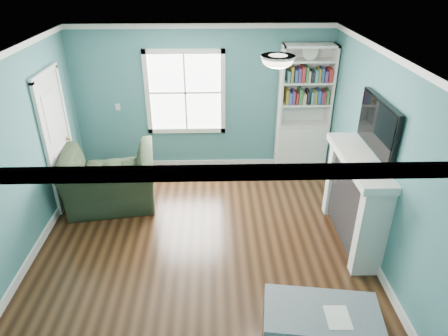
{
  "coord_description": "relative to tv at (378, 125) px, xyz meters",
  "views": [
    {
      "loc": [
        0.18,
        -4.3,
        3.56
      ],
      "look_at": [
        0.32,
        0.4,
        1.06
      ],
      "focal_mm": 32.0,
      "sensor_mm": 36.0,
      "label": 1
    }
  ],
  "objects": [
    {
      "name": "floor",
      "position": [
        -2.2,
        -0.2,
        -1.72
      ],
      "size": [
        5.0,
        5.0,
        0.0
      ],
      "primitive_type": "plane",
      "color": "black",
      "rests_on": "ground"
    },
    {
      "name": "room_walls",
      "position": [
        -2.2,
        -0.2,
        -0.14
      ],
      "size": [
        5.0,
        5.0,
        5.0
      ],
      "color": "teal",
      "rests_on": "ground"
    },
    {
      "name": "trim",
      "position": [
        -2.2,
        -0.2,
        -0.49
      ],
      "size": [
        4.5,
        5.0,
        2.6
      ],
      "color": "white",
      "rests_on": "ground"
    },
    {
      "name": "window",
      "position": [
        -2.5,
        2.29,
        -0.27
      ],
      "size": [
        1.4,
        0.06,
        1.5
      ],
      "color": "white",
      "rests_on": "room_walls"
    },
    {
      "name": "bookshelf",
      "position": [
        -0.43,
        2.1,
        -0.8
      ],
      "size": [
        0.9,
        0.35,
        2.31
      ],
      "color": "silver",
      "rests_on": "ground"
    },
    {
      "name": "fireplace",
      "position": [
        -0.12,
        0.0,
        -1.09
      ],
      "size": [
        0.44,
        1.58,
        1.3
      ],
      "color": "black",
      "rests_on": "ground"
    },
    {
      "name": "tv",
      "position": [
        0.0,
        0.0,
        0.0
      ],
      "size": [
        0.06,
        1.1,
        0.65
      ],
      "primitive_type": "cube",
      "color": "black",
      "rests_on": "fireplace"
    },
    {
      "name": "door",
      "position": [
        -4.42,
        1.2,
        -0.65
      ],
      "size": [
        0.12,
        0.98,
        2.17
      ],
      "color": "silver",
      "rests_on": "ground"
    },
    {
      "name": "ceiling_fixture",
      "position": [
        -1.3,
        -0.1,
        0.82
      ],
      "size": [
        0.38,
        0.38,
        0.15
      ],
      "color": "white",
      "rests_on": "room_walls"
    },
    {
      "name": "light_switch",
      "position": [
        -3.7,
        2.28,
        -0.52
      ],
      "size": [
        0.08,
        0.01,
        0.12
      ],
      "primitive_type": "cube",
      "color": "white",
      "rests_on": "room_walls"
    },
    {
      "name": "recliner",
      "position": [
        -3.65,
        1.0,
        -1.12
      ],
      "size": [
        1.5,
        1.1,
        1.21
      ],
      "primitive_type": "imported",
      "rotation": [
        0.0,
        0.0,
        -2.99
      ],
      "color": "black",
      "rests_on": "ground"
    },
    {
      "name": "coffee_table",
      "position": [
        -0.95,
        -1.68,
        -1.36
      ],
      "size": [
        1.24,
        0.79,
        0.42
      ],
      "rotation": [
        0.0,
        0.0,
        -0.14
      ],
      "color": "#454E53",
      "rests_on": "ground"
    },
    {
      "name": "paper_sheet",
      "position": [
        -0.82,
        -1.77,
        -1.3
      ],
      "size": [
        0.24,
        0.31,
        0.0
      ],
      "primitive_type": "cube",
      "rotation": [
        0.0,
        0.0,
        -0.03
      ],
      "color": "white",
      "rests_on": "coffee_table"
    }
  ]
}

